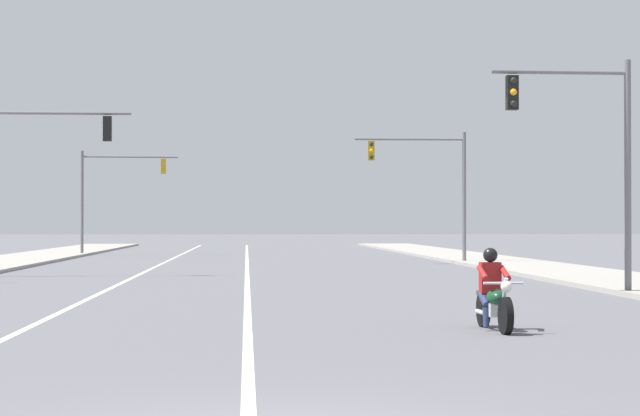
% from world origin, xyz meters
% --- Properties ---
extents(lane_stripe_center, '(0.16, 100.00, 0.01)m').
position_xyz_m(lane_stripe_center, '(-0.19, 45.00, 0.00)').
color(lane_stripe_center, beige).
rests_on(lane_stripe_center, ground).
extents(lane_stripe_left, '(0.16, 100.00, 0.01)m').
position_xyz_m(lane_stripe_left, '(-4.17, 45.00, 0.00)').
color(lane_stripe_left, beige).
rests_on(lane_stripe_left, ground).
extents(sidewalk_kerb_right, '(4.40, 110.00, 0.14)m').
position_xyz_m(sidewalk_kerb_right, '(11.69, 40.00, 0.07)').
color(sidewalk_kerb_right, '#9E998E').
rests_on(sidewalk_kerb_right, ground).
extents(motorcycle_with_rider, '(0.70, 2.19, 1.46)m').
position_xyz_m(motorcycle_with_rider, '(4.16, 10.69, 0.59)').
color(motorcycle_with_rider, black).
rests_on(motorcycle_with_rider, ground).
extents(traffic_signal_near_right, '(3.74, 0.45, 6.20)m').
position_xyz_m(traffic_signal_near_right, '(8.77, 20.73, 4.02)').
color(traffic_signal_near_right, slate).
rests_on(traffic_signal_near_right, ground).
extents(traffic_signal_near_left, '(5.76, 0.37, 6.20)m').
position_xyz_m(traffic_signal_near_left, '(-8.35, 33.52, 4.15)').
color(traffic_signal_near_left, slate).
rests_on(traffic_signal_near_left, ground).
extents(traffic_signal_mid_right, '(5.28, 0.37, 6.20)m').
position_xyz_m(traffic_signal_mid_right, '(8.51, 46.26, 4.12)').
color(traffic_signal_mid_right, slate).
rests_on(traffic_signal_mid_right, ground).
extents(traffic_signal_mid_left, '(5.71, 0.63, 6.20)m').
position_xyz_m(traffic_signal_mid_left, '(-8.29, 62.41, 4.15)').
color(traffic_signal_mid_left, slate).
rests_on(traffic_signal_mid_left, ground).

